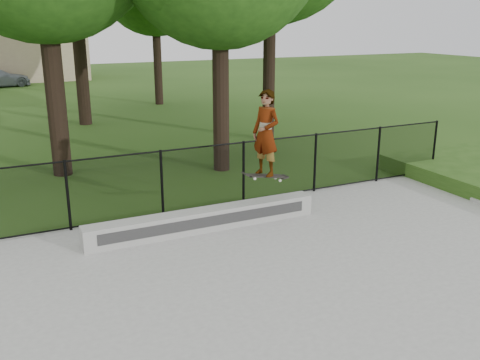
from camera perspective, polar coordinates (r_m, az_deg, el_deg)
The scene contains 3 objects.
grind_ledge at distance 11.11m, azimuth -3.81°, elevation -4.24°, with size 4.98×0.40×0.44m, color #A6A5A1.
skater_airborne at distance 10.97m, azimuth 2.78°, elevation 4.86°, with size 0.84×0.75×1.92m.
chainlink_fence at distance 11.85m, azimuth -8.33°, elevation -0.32°, with size 16.06×0.06×1.50m.
Camera 1 is at (-3.33, -4.94, 4.26)m, focal length 40.00 mm.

